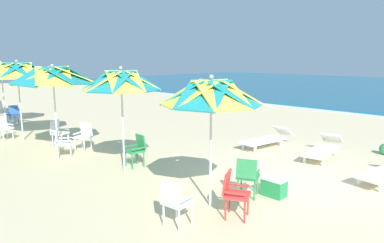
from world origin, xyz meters
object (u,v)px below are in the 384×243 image
(beach_umbrella_1, at_px, (121,82))
(sun_lounger_2, at_px, (267,139))
(beach_umbrella_4, at_px, (1,69))
(plastic_chair_9, at_px, (13,113))
(plastic_chair_5, at_px, (62,141))
(sun_lounger_1, at_px, (323,148))
(beach_umbrella_0, at_px, (211,94))
(cooler_box, at_px, (274,187))
(plastic_chair_4, at_px, (58,131))
(plastic_chair_1, at_px, (247,175))
(plastic_chair_2, at_px, (175,200))
(plastic_chair_3, at_px, (137,148))
(plastic_chair_6, at_px, (84,135))
(plastic_chair_0, at_px, (234,192))
(beach_umbrella_2, at_px, (53,76))
(beach_umbrella_3, at_px, (17,71))
(plastic_chair_7, at_px, (3,126))

(beach_umbrella_1, relative_size, sun_lounger_2, 1.23)
(beach_umbrella_4, relative_size, plastic_chair_9, 3.21)
(plastic_chair_5, distance_m, sun_lounger_2, 6.44)
(beach_umbrella_1, distance_m, sun_lounger_1, 6.12)
(beach_umbrella_4, bearing_deg, beach_umbrella_0, 0.65)
(cooler_box, bearing_deg, plastic_chair_4, -169.79)
(plastic_chair_1, height_order, plastic_chair_2, same)
(plastic_chair_3, bearing_deg, plastic_chair_9, -178.49)
(plastic_chair_6, bearing_deg, plastic_chair_2, -13.83)
(plastic_chair_0, relative_size, sun_lounger_2, 0.39)
(sun_lounger_1, bearing_deg, beach_umbrella_1, -121.77)
(sun_lounger_2, bearing_deg, beach_umbrella_2, -128.76)
(beach_umbrella_1, distance_m, plastic_chair_5, 3.10)
(plastic_chair_6, height_order, plastic_chair_9, same)
(plastic_chair_4, height_order, cooler_box, plastic_chair_4)
(sun_lounger_1, bearing_deg, plastic_chair_9, -159.19)
(plastic_chair_3, height_order, cooler_box, plastic_chair_3)
(plastic_chair_2, height_order, beach_umbrella_1, beach_umbrella_1)
(plastic_chair_5, distance_m, beach_umbrella_4, 6.47)
(beach_umbrella_1, xyz_separation_m, sun_lounger_2, (1.15, 4.83, -2.05))
(plastic_chair_1, distance_m, sun_lounger_1, 4.02)
(plastic_chair_9, xyz_separation_m, sun_lounger_2, (10.17, 4.50, -0.22))
(plastic_chair_5, bearing_deg, plastic_chair_9, 172.83)
(plastic_chair_2, bearing_deg, sun_lounger_2, 108.24)
(plastic_chair_9, relative_size, sun_lounger_2, 0.39)
(plastic_chair_0, height_order, plastic_chair_9, same)
(plastic_chair_2, height_order, plastic_chair_3, same)
(beach_umbrella_4, relative_size, sun_lounger_2, 1.26)
(plastic_chair_2, distance_m, plastic_chair_3, 3.67)
(beach_umbrella_2, xyz_separation_m, plastic_chair_9, (-5.99, 0.70, -1.87))
(plastic_chair_3, xyz_separation_m, sun_lounger_2, (1.36, 4.27, -0.22))
(plastic_chair_1, xyz_separation_m, plastic_chair_4, (-7.05, -0.86, 0.00))
(beach_umbrella_0, bearing_deg, cooler_box, 64.83)
(beach_umbrella_1, relative_size, cooler_box, 5.42)
(plastic_chair_2, bearing_deg, sun_lounger_1, 90.47)
(beach_umbrella_3, bearing_deg, plastic_chair_4, 17.58)
(plastic_chair_7, bearing_deg, plastic_chair_1, 11.32)
(plastic_chair_2, xyz_separation_m, beach_umbrella_1, (-3.09, 1.06, 1.83))
(plastic_chair_4, relative_size, plastic_chair_5, 1.00)
(plastic_chair_1, distance_m, beach_umbrella_2, 6.63)
(beach_umbrella_2, bearing_deg, plastic_chair_0, 2.90)
(plastic_chair_7, bearing_deg, plastic_chair_4, 24.10)
(plastic_chair_1, xyz_separation_m, plastic_chair_6, (-5.98, -0.51, 0.00))
(beach_umbrella_2, bearing_deg, sun_lounger_1, 41.04)
(plastic_chair_0, bearing_deg, sun_lounger_2, 116.40)
(plastic_chair_0, relative_size, beach_umbrella_4, 0.31)
(plastic_chair_4, distance_m, plastic_chair_6, 1.13)
(sun_lounger_1, relative_size, sun_lounger_2, 1.00)
(beach_umbrella_0, relative_size, plastic_chair_9, 3.01)
(beach_umbrella_1, relative_size, plastic_chair_9, 3.13)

